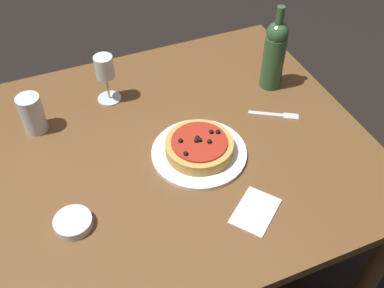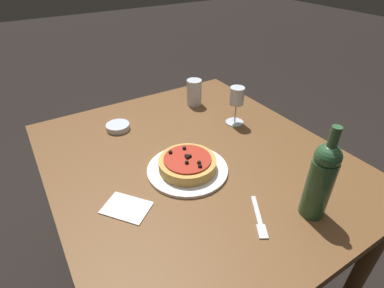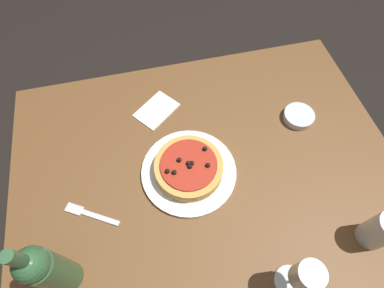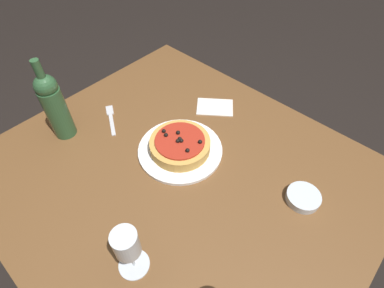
{
  "view_description": "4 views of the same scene",
  "coord_description": "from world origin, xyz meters",
  "px_view_note": "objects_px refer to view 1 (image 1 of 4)",
  "views": [
    {
      "loc": [
        0.32,
        0.91,
        1.73
      ],
      "look_at": [
        -0.02,
        0.1,
        0.83
      ],
      "focal_mm": 42.0,
      "sensor_mm": 36.0,
      "label": 1
    },
    {
      "loc": [
        -0.77,
        0.49,
        1.43
      ],
      "look_at": [
        -0.02,
        0.02,
        0.83
      ],
      "focal_mm": 28.0,
      "sensor_mm": 36.0,
      "label": 2
    },
    {
      "loc": [
        -0.14,
        -0.31,
        1.58
      ],
      "look_at": [
        -0.04,
        0.1,
        0.85
      ],
      "focal_mm": 28.0,
      "sensor_mm": 36.0,
      "label": 3
    },
    {
      "loc": [
        0.42,
        -0.39,
        1.53
      ],
      "look_at": [
        -0.01,
        0.08,
        0.81
      ],
      "focal_mm": 28.0,
      "sensor_mm": 36.0,
      "label": 4
    }
  ],
  "objects_px": {
    "wine_glass": "(105,71)",
    "wine_bottle": "(274,53)",
    "dining_table": "(174,164)",
    "dinner_plate": "(199,153)",
    "water_cup": "(32,114)",
    "side_bowl": "(73,223)",
    "fork": "(277,115)",
    "pizza": "(199,146)"
  },
  "relations": [
    {
      "from": "pizza",
      "to": "side_bowl",
      "type": "relative_size",
      "value": 2.02
    },
    {
      "from": "dining_table",
      "to": "pizza",
      "type": "xyz_separation_m",
      "value": [
        -0.06,
        0.07,
        0.12
      ]
    },
    {
      "from": "pizza",
      "to": "wine_glass",
      "type": "xyz_separation_m",
      "value": [
        0.18,
        -0.36,
        0.08
      ]
    },
    {
      "from": "wine_glass",
      "to": "wine_bottle",
      "type": "relative_size",
      "value": 0.57
    },
    {
      "from": "dining_table",
      "to": "wine_glass",
      "type": "relative_size",
      "value": 6.91
    },
    {
      "from": "pizza",
      "to": "wine_bottle",
      "type": "xyz_separation_m",
      "value": [
        -0.36,
        -0.22,
        0.1
      ]
    },
    {
      "from": "wine_bottle",
      "to": "water_cup",
      "type": "relative_size",
      "value": 2.36
    },
    {
      "from": "side_bowl",
      "to": "dining_table",
      "type": "bearing_deg",
      "value": -152.83
    },
    {
      "from": "wine_bottle",
      "to": "side_bowl",
      "type": "xyz_separation_m",
      "value": [
        0.76,
        0.32,
        -0.12
      ]
    },
    {
      "from": "dinner_plate",
      "to": "dining_table",
      "type": "bearing_deg",
      "value": -49.6
    },
    {
      "from": "dinner_plate",
      "to": "water_cup",
      "type": "xyz_separation_m",
      "value": [
        0.43,
        -0.3,
        0.06
      ]
    },
    {
      "from": "wine_glass",
      "to": "water_cup",
      "type": "distance_m",
      "value": 0.26
    },
    {
      "from": "pizza",
      "to": "dining_table",
      "type": "bearing_deg",
      "value": -49.58
    },
    {
      "from": "pizza",
      "to": "dinner_plate",
      "type": "bearing_deg",
      "value": 16.64
    },
    {
      "from": "fork",
      "to": "dining_table",
      "type": "bearing_deg",
      "value": -149.98
    },
    {
      "from": "wine_bottle",
      "to": "side_bowl",
      "type": "bearing_deg",
      "value": 23.03
    },
    {
      "from": "water_cup",
      "to": "side_bowl",
      "type": "height_order",
      "value": "water_cup"
    },
    {
      "from": "dining_table",
      "to": "dinner_plate",
      "type": "height_order",
      "value": "dinner_plate"
    },
    {
      "from": "pizza",
      "to": "fork",
      "type": "distance_m",
      "value": 0.31
    },
    {
      "from": "water_cup",
      "to": "fork",
      "type": "distance_m",
      "value": 0.78
    },
    {
      "from": "wine_bottle",
      "to": "water_cup",
      "type": "distance_m",
      "value": 0.8
    },
    {
      "from": "wine_glass",
      "to": "wine_bottle",
      "type": "distance_m",
      "value": 0.56
    },
    {
      "from": "water_cup",
      "to": "pizza",
      "type": "bearing_deg",
      "value": 145.32
    },
    {
      "from": "dinner_plate",
      "to": "pizza",
      "type": "bearing_deg",
      "value": -163.36
    },
    {
      "from": "dinner_plate",
      "to": "fork",
      "type": "xyz_separation_m",
      "value": [
        -0.3,
        -0.06,
        -0.0
      ]
    },
    {
      "from": "pizza",
      "to": "side_bowl",
      "type": "bearing_deg",
      "value": 15.27
    },
    {
      "from": "pizza",
      "to": "water_cup",
      "type": "height_order",
      "value": "water_cup"
    },
    {
      "from": "wine_glass",
      "to": "wine_bottle",
      "type": "xyz_separation_m",
      "value": [
        -0.54,
        0.14,
        0.01
      ]
    },
    {
      "from": "dining_table",
      "to": "wine_bottle",
      "type": "relative_size",
      "value": 3.92
    },
    {
      "from": "dining_table",
      "to": "wine_glass",
      "type": "distance_m",
      "value": 0.38
    },
    {
      "from": "pizza",
      "to": "fork",
      "type": "xyz_separation_m",
      "value": [
        -0.3,
        -0.06,
        -0.03
      ]
    },
    {
      "from": "water_cup",
      "to": "side_bowl",
      "type": "bearing_deg",
      "value": 94.27
    },
    {
      "from": "wine_bottle",
      "to": "fork",
      "type": "height_order",
      "value": "wine_bottle"
    },
    {
      "from": "pizza",
      "to": "side_bowl",
      "type": "distance_m",
      "value": 0.42
    },
    {
      "from": "dining_table",
      "to": "dinner_plate",
      "type": "distance_m",
      "value": 0.13
    },
    {
      "from": "dining_table",
      "to": "wine_bottle",
      "type": "height_order",
      "value": "wine_bottle"
    },
    {
      "from": "dinner_plate",
      "to": "wine_bottle",
      "type": "relative_size",
      "value": 0.95
    },
    {
      "from": "dinner_plate",
      "to": "fork",
      "type": "bearing_deg",
      "value": -168.48
    },
    {
      "from": "fork",
      "to": "side_bowl",
      "type": "bearing_deg",
      "value": -135.47
    },
    {
      "from": "pizza",
      "to": "wine_bottle",
      "type": "distance_m",
      "value": 0.43
    },
    {
      "from": "dining_table",
      "to": "water_cup",
      "type": "xyz_separation_m",
      "value": [
        0.37,
        -0.23,
        0.15
      ]
    },
    {
      "from": "wine_bottle",
      "to": "dinner_plate",
      "type": "bearing_deg",
      "value": 30.69
    }
  ]
}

